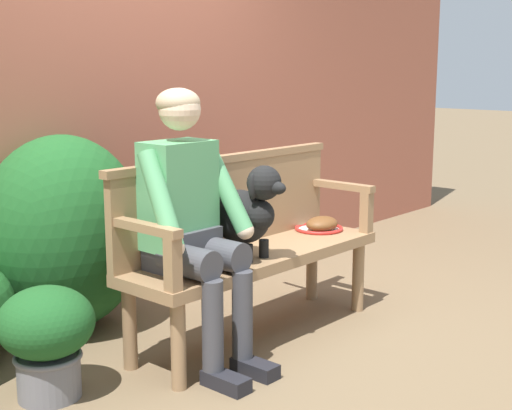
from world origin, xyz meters
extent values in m
plane|color=brown|center=(0.00, 0.00, 0.00)|extent=(40.00, 40.00, 0.00)
cube|color=#9E5642|center=(0.00, 1.25, 1.30)|extent=(8.00, 0.30, 2.60)
ellipsoid|color=#194C1E|center=(-0.59, 0.89, 0.54)|extent=(0.92, 0.86, 1.09)
cube|color=#93704C|center=(0.00, 0.00, 0.45)|extent=(1.61, 0.47, 0.06)
cylinder|color=#93704C|center=(-0.72, -0.17, 0.21)|extent=(0.07, 0.07, 0.42)
cylinder|color=#93704C|center=(0.72, -0.17, 0.21)|extent=(0.07, 0.07, 0.42)
cylinder|color=#93704C|center=(-0.72, 0.17, 0.21)|extent=(0.07, 0.07, 0.42)
cylinder|color=#93704C|center=(0.72, 0.17, 0.21)|extent=(0.07, 0.07, 0.42)
cube|color=#93704C|center=(0.00, 0.20, 0.71)|extent=(1.61, 0.05, 0.46)
cube|color=#93704C|center=(0.00, 0.20, 0.96)|extent=(1.65, 0.06, 0.04)
cube|color=#93704C|center=(-0.76, -0.19, 0.60)|extent=(0.06, 0.06, 0.24)
cube|color=#93704C|center=(-0.76, 0.00, 0.74)|extent=(0.06, 0.47, 0.04)
cube|color=#93704C|center=(0.76, -0.19, 0.60)|extent=(0.06, 0.06, 0.24)
cube|color=#93704C|center=(0.76, 0.00, 0.74)|extent=(0.06, 0.47, 0.04)
cube|color=black|center=(-0.58, -0.33, 0.04)|extent=(0.10, 0.24, 0.07)
cylinder|color=#3D3D42|center=(-0.58, -0.25, 0.28)|extent=(0.10, 0.10, 0.43)
cylinder|color=#3D3D42|center=(-0.58, -0.10, 0.56)|extent=(0.15, 0.30, 0.15)
cube|color=black|center=(-0.38, -0.33, 0.04)|extent=(0.10, 0.24, 0.07)
cylinder|color=#3D3D42|center=(-0.38, -0.25, 0.28)|extent=(0.10, 0.10, 0.43)
cylinder|color=#3D3D42|center=(-0.38, -0.10, 0.56)|extent=(0.15, 0.30, 0.15)
cube|color=#3D3D42|center=(-0.48, 0.05, 0.58)|extent=(0.32, 0.24, 0.20)
cube|color=#519960|center=(-0.48, 0.07, 0.84)|extent=(0.34, 0.22, 0.52)
cylinder|color=#519960|center=(-0.69, -0.04, 0.86)|extent=(0.14, 0.32, 0.44)
sphere|color=beige|center=(-0.71, -0.15, 0.66)|extent=(0.09, 0.09, 0.09)
cylinder|color=#519960|center=(-0.27, -0.04, 0.86)|extent=(0.14, 0.32, 0.44)
sphere|color=beige|center=(-0.25, -0.15, 0.66)|extent=(0.09, 0.09, 0.09)
sphere|color=beige|center=(-0.48, 0.05, 1.25)|extent=(0.20, 0.20, 0.20)
ellipsoid|color=tan|center=(-0.48, 0.06, 1.28)|extent=(0.21, 0.21, 0.14)
cylinder|color=black|center=(-0.19, -0.12, 0.52)|extent=(0.05, 0.05, 0.09)
cylinder|color=black|center=(-0.07, -0.11, 0.52)|extent=(0.05, 0.05, 0.09)
cylinder|color=black|center=(-0.20, 0.09, 0.52)|extent=(0.05, 0.05, 0.09)
cylinder|color=black|center=(-0.07, 0.09, 0.52)|extent=(0.05, 0.05, 0.09)
ellipsoid|color=black|center=(-0.13, -0.01, 0.69)|extent=(0.24, 0.36, 0.28)
sphere|color=black|center=(-0.13, -0.13, 0.71)|extent=(0.16, 0.16, 0.16)
sphere|color=black|center=(-0.13, -0.17, 0.88)|extent=(0.17, 0.17, 0.17)
ellipsoid|color=black|center=(-0.13, -0.25, 0.86)|extent=(0.07, 0.11, 0.06)
ellipsoid|color=black|center=(-0.20, -0.16, 0.87)|extent=(0.05, 0.04, 0.13)
ellipsoid|color=black|center=(-0.06, -0.15, 0.87)|extent=(0.05, 0.04, 0.13)
sphere|color=black|center=(-0.14, 0.15, 0.74)|extent=(0.08, 0.08, 0.08)
torus|color=red|center=(0.63, 0.05, 0.49)|extent=(0.31, 0.31, 0.02)
cylinder|color=silver|center=(0.63, 0.05, 0.48)|extent=(0.25, 0.25, 0.00)
cube|color=red|center=(0.64, 0.22, 0.49)|extent=(0.04, 0.07, 0.02)
cylinder|color=black|center=(0.65, 0.36, 0.49)|extent=(0.04, 0.22, 0.03)
ellipsoid|color=brown|center=(0.61, 0.02, 0.52)|extent=(0.22, 0.17, 0.09)
cylinder|color=slate|center=(-1.16, 0.19, 0.10)|extent=(0.28, 0.28, 0.19)
torus|color=slate|center=(-1.16, 0.19, 0.19)|extent=(0.30, 0.30, 0.02)
ellipsoid|color=#194C1E|center=(-1.16, 0.19, 0.35)|extent=(0.42, 0.42, 0.32)
camera|label=1|loc=(-2.82, -2.50, 1.45)|focal=51.30mm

